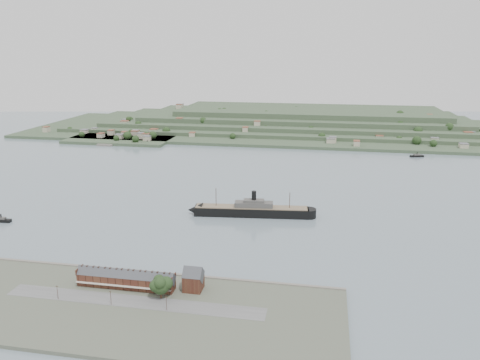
% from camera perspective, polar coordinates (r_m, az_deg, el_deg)
% --- Properties ---
extents(ground, '(1400.00, 1400.00, 0.00)m').
position_cam_1_polar(ground, '(418.24, -3.11, -2.35)').
color(ground, slate).
rests_on(ground, ground).
extents(near_shore, '(220.00, 80.00, 2.60)m').
position_cam_1_polar(near_shore, '(255.46, -13.28, -14.94)').
color(near_shore, '#4C5142').
rests_on(near_shore, ground).
extents(terrace_row, '(55.60, 9.80, 11.07)m').
position_cam_1_polar(terrace_row, '(271.32, -13.74, -11.65)').
color(terrace_row, '#432017').
rests_on(terrace_row, ground).
extents(gabled_building, '(10.40, 10.18, 14.09)m').
position_cam_1_polar(gabled_building, '(261.95, -5.71, -11.95)').
color(gabled_building, '#432017').
rests_on(gabled_building, ground).
extents(far_peninsula, '(760.00, 309.00, 30.00)m').
position_cam_1_polar(far_peninsula, '(791.02, 5.59, 7.08)').
color(far_peninsula, '#354A31').
rests_on(far_peninsula, ground).
extents(steamship, '(103.49, 22.01, 24.83)m').
position_cam_1_polar(steamship, '(375.81, 1.02, -3.70)').
color(steamship, black).
rests_on(steamship, ground).
extents(tugboat, '(15.04, 5.05, 6.65)m').
position_cam_1_polar(tugboat, '(407.49, -27.07, -4.37)').
color(tugboat, black).
rests_on(tugboat, ground).
extents(ferry_west, '(17.16, 10.50, 6.24)m').
position_cam_1_polar(ferry_west, '(671.13, -11.22, 4.41)').
color(ferry_west, black).
rests_on(ferry_west, ground).
extents(ferry_east, '(17.51, 9.45, 6.33)m').
position_cam_1_polar(ferry_east, '(620.61, 20.76, 2.78)').
color(ferry_east, black).
rests_on(ferry_east, ground).
extents(fig_tree, '(11.76, 10.19, 13.13)m').
position_cam_1_polar(fig_tree, '(254.79, -9.63, -12.49)').
color(fig_tree, '#3B261B').
rests_on(fig_tree, ground).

